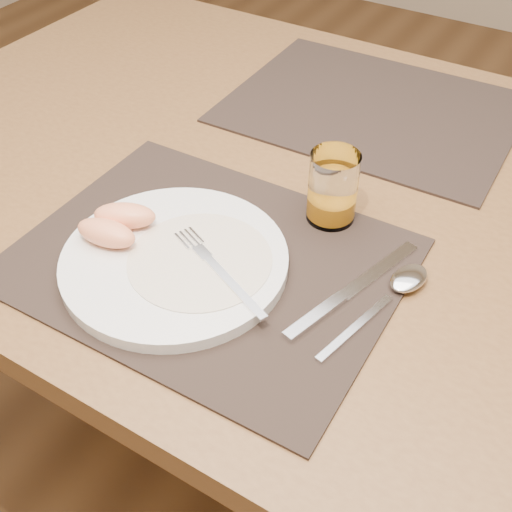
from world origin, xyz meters
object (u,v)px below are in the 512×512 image
object	(u,v)px
plate	(175,261)
knife	(343,296)
juice_glass	(333,191)
fork	(213,264)
table	(310,224)
placemat_far	(372,108)
spoon	(401,285)
placemat_near	(208,261)

from	to	relation	value
plate	knife	world-z (taller)	plate
juice_glass	fork	bearing A→B (deg)	-111.89
table	fork	distance (m)	0.26
knife	plate	bearing A→B (deg)	-163.84
placemat_far	spoon	size ratio (longest dim) A/B	2.35
knife	juice_glass	bearing A→B (deg)	122.28
table	fork	size ratio (longest dim) A/B	8.42
fork	knife	xyz separation A→B (m)	(0.15, 0.05, -0.02)
placemat_far	plate	size ratio (longest dim) A/B	1.67
table	knife	xyz separation A→B (m)	(0.14, -0.19, 0.09)
knife	spoon	distance (m)	0.07
juice_glass	table	bearing A→B (deg)	131.05
fork	juice_glass	bearing A→B (deg)	68.11
placemat_near	fork	size ratio (longest dim) A/B	2.71
placemat_near	placemat_far	bearing A→B (deg)	87.26
placemat_near	table	bearing A→B (deg)	82.64
placemat_far	plate	distance (m)	0.47
spoon	fork	bearing A→B (deg)	-154.43
placemat_far	table	bearing A→B (deg)	-88.09
table	placemat_far	world-z (taller)	placemat_far
knife	spoon	bearing A→B (deg)	43.81
spoon	knife	bearing A→B (deg)	-136.19
placemat_far	spoon	distance (m)	0.41
placemat_near	plate	distance (m)	0.04
table	spoon	xyz separation A→B (m)	(0.19, -0.14, 0.09)
spoon	juice_glass	xyz separation A→B (m)	(-0.13, 0.08, 0.04)
placemat_near	knife	distance (m)	0.17
placemat_near	fork	world-z (taller)	fork
placemat_far	knife	xyz separation A→B (m)	(0.15, -0.41, 0.00)
knife	spoon	world-z (taller)	spoon
plate	spoon	xyz separation A→B (m)	(0.24, 0.10, -0.00)
plate	fork	size ratio (longest dim) A/B	1.62
placemat_near	juice_glass	xyz separation A→B (m)	(0.09, 0.15, 0.04)
knife	spoon	xyz separation A→B (m)	(0.05, 0.05, 0.00)
placemat_far	spoon	world-z (taller)	spoon
table	plate	world-z (taller)	plate
plate	spoon	bearing A→B (deg)	23.14
plate	knife	size ratio (longest dim) A/B	1.25
fork	spoon	size ratio (longest dim) A/B	0.87
fork	knife	size ratio (longest dim) A/B	0.77
fork	juice_glass	distance (m)	0.18
fork	placemat_far	bearing A→B (deg)	90.00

